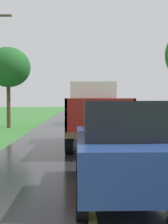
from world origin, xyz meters
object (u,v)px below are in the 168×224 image
(banana_truck_near, at_px, (94,113))
(roadside_tree_near_left, at_px, (8,68))
(banana_truck_far, at_px, (84,107))
(following_car, at_px, (119,146))

(banana_truck_near, height_order, roadside_tree_near_left, roadside_tree_near_left)
(banana_truck_far, distance_m, roadside_tree_near_left, 7.37)
(banana_truck_near, relative_size, banana_truck_far, 1.00)
(following_car, bearing_deg, roadside_tree_near_left, 110.07)
(following_car, bearing_deg, banana_truck_near, 90.58)
(banana_truck_near, bearing_deg, banana_truck_far, 90.62)
(banana_truck_far, relative_size, following_car, 1.42)
(banana_truck_near, xyz_separation_m, banana_truck_far, (-0.13, 12.44, 0.01))
(roadside_tree_near_left, bearing_deg, following_car, -69.93)
(roadside_tree_near_left, xyz_separation_m, following_car, (5.93, -16.23, -3.41))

